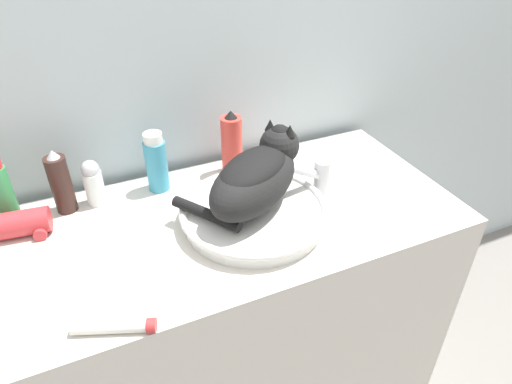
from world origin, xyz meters
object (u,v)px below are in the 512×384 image
object	(u,v)px
mouthwash_bottle	(156,163)
hair_dryer	(15,225)
hairspray_can_black	(61,183)
deodorant_stick	(93,183)
shampoo_bottle_tall	(3,193)
spray_bottle_trigger	(232,144)
cat	(257,175)
faucet	(318,175)
cream_tube	(115,327)

from	to	relation	value
mouthwash_bottle	hair_dryer	xyz separation A→B (m)	(-0.38, -0.06, -0.05)
hairspray_can_black	deodorant_stick	xyz separation A→B (m)	(0.08, 0.00, -0.02)
shampoo_bottle_tall	hair_dryer	bearing A→B (deg)	-81.17
mouthwash_bottle	spray_bottle_trigger	bearing A→B (deg)	-0.00
deodorant_stick	hair_dryer	world-z (taller)	deodorant_stick
deodorant_stick	shampoo_bottle_tall	distance (m)	0.21
cat	shampoo_bottle_tall	size ratio (longest dim) A/B	1.96
deodorant_stick	faucet	bearing A→B (deg)	-20.65
cat	mouthwash_bottle	bearing A→B (deg)	96.16
cat	cream_tube	size ratio (longest dim) A/B	2.23
faucet	cream_tube	bearing A→B (deg)	12.69
cat	hairspray_can_black	distance (m)	0.51
faucet	cream_tube	distance (m)	0.65
cream_tube	spray_bottle_trigger	bearing A→B (deg)	47.02
faucet	hairspray_can_black	world-z (taller)	hairspray_can_black
faucet	cream_tube	world-z (taller)	faucet
shampoo_bottle_tall	hair_dryer	size ratio (longest dim) A/B	0.96
faucet	hairspray_can_black	size ratio (longest dim) A/B	0.81
faucet	shampoo_bottle_tall	size ratio (longest dim) A/B	0.80
cream_tube	deodorant_stick	bearing A→B (deg)	86.17
cream_tube	hair_dryer	distance (m)	0.44
hairspray_can_black	spray_bottle_trigger	bearing A→B (deg)	0.00
mouthwash_bottle	cream_tube	distance (m)	0.51
faucet	shampoo_bottle_tall	world-z (taller)	shampoo_bottle_tall
spray_bottle_trigger	deodorant_stick	bearing A→B (deg)	180.00
faucet	mouthwash_bottle	distance (m)	0.45
mouthwash_bottle	hair_dryer	bearing A→B (deg)	-170.72
cream_tube	mouthwash_bottle	bearing A→B (deg)	66.14
spray_bottle_trigger	shampoo_bottle_tall	xyz separation A→B (m)	(-0.61, 0.00, -0.00)
faucet	deodorant_stick	world-z (taller)	faucet
spray_bottle_trigger	hairspray_can_black	bearing A→B (deg)	180.00
mouthwash_bottle	shampoo_bottle_tall	distance (m)	0.39
mouthwash_bottle	hairspray_can_black	xyz separation A→B (m)	(-0.25, -0.00, -0.00)
cream_tube	hair_dryer	xyz separation A→B (m)	(-0.17, 0.40, 0.02)
shampoo_bottle_tall	hair_dryer	xyz separation A→B (m)	(0.01, -0.06, -0.06)
hairspray_can_black	cream_tube	xyz separation A→B (m)	(0.05, -0.46, -0.07)
cat	spray_bottle_trigger	xyz separation A→B (m)	(0.03, 0.24, -0.04)
hair_dryer	spray_bottle_trigger	bearing A→B (deg)	-167.56
cat	deodorant_stick	distance (m)	0.45
cat	mouthwash_bottle	size ratio (longest dim) A/B	2.07
mouthwash_bottle	cream_tube	bearing A→B (deg)	-113.86
hairspray_can_black	hair_dryer	distance (m)	0.15
cat	deodorant_stick	world-z (taller)	cat
cat	hair_dryer	size ratio (longest dim) A/B	1.88
mouthwash_bottle	hairspray_can_black	world-z (taller)	hairspray_can_black
cat	spray_bottle_trigger	world-z (taller)	cat
spray_bottle_trigger	hairspray_can_black	xyz separation A→B (m)	(-0.48, 0.00, -0.01)
faucet	shampoo_bottle_tall	xyz separation A→B (m)	(-0.78, 0.21, 0.02)
faucet	spray_bottle_trigger	world-z (taller)	spray_bottle_trigger
shampoo_bottle_tall	cat	bearing A→B (deg)	-22.37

